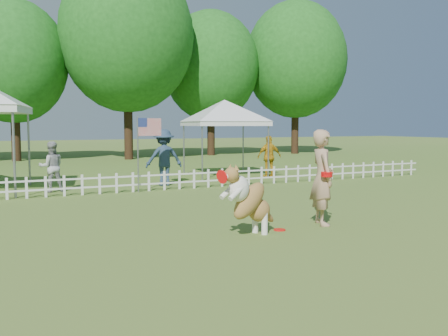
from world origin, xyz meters
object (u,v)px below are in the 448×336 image
at_px(dog, 250,200).
at_px(frisbee_on_turf, 280,230).
at_px(flag_pole, 138,155).
at_px(spectator_a, 51,167).
at_px(spectator_b, 164,158).
at_px(handler, 322,177).
at_px(canopy_tent_right, 224,139).
at_px(spectator_c, 269,157).

height_order(dog, frisbee_on_turf, dog).
height_order(flag_pole, spectator_a, flag_pole).
relative_size(dog, spectator_b, 0.70).
height_order(handler, canopy_tent_right, canopy_tent_right).
height_order(frisbee_on_turf, spectator_c, spectator_c).
relative_size(canopy_tent_right, spectator_b, 1.57).
bearing_deg(spectator_a, flag_pole, 151.51).
height_order(handler, spectator_a, handler).
relative_size(spectator_a, spectator_c, 0.95).
bearing_deg(spectator_b, canopy_tent_right, -141.50).
bearing_deg(handler, frisbee_on_turf, 112.92).
distance_m(flag_pole, spectator_c, 6.01).
bearing_deg(flag_pole, spectator_c, 4.71).
bearing_deg(spectator_a, handler, 118.85).
bearing_deg(canopy_tent_right, handler, -97.65).
height_order(dog, flag_pole, flag_pole).
bearing_deg(spectator_c, dog, 66.02).
bearing_deg(frisbee_on_turf, canopy_tent_right, 69.67).
xyz_separation_m(frisbee_on_turf, spectator_c, (4.83, 8.30, 0.80)).
bearing_deg(handler, dog, 115.97).
bearing_deg(dog, spectator_c, 38.03).
bearing_deg(handler, spectator_a, 47.13).
height_order(canopy_tent_right, flag_pole, canopy_tent_right).
relative_size(dog, canopy_tent_right, 0.45).
xyz_separation_m(flag_pole, spectator_c, (5.71, 1.83, -0.33)).
relative_size(handler, frisbee_on_turf, 8.35).
bearing_deg(spectator_b, flag_pole, 53.28).
distance_m(dog, canopy_tent_right, 10.72).
bearing_deg(canopy_tent_right, frisbee_on_turf, -103.32).
relative_size(frisbee_on_turf, spectator_b, 0.12).
bearing_deg(spectator_a, canopy_tent_right, -164.74).
height_order(handler, spectator_b, handler).
bearing_deg(spectator_b, spectator_a, 8.73).
bearing_deg(handler, spectator_c, -6.88).
height_order(spectator_a, spectator_b, spectator_b).
xyz_separation_m(dog, flag_pole, (-0.13, 6.63, 0.48)).
height_order(spectator_a, spectator_c, spectator_c).
bearing_deg(spectator_c, spectator_a, 13.68).
xyz_separation_m(handler, frisbee_on_turf, (-1.07, -0.10, -0.96)).
height_order(frisbee_on_turf, canopy_tent_right, canopy_tent_right).
bearing_deg(flag_pole, handler, -86.01).
distance_m(dog, spectator_c, 10.14).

